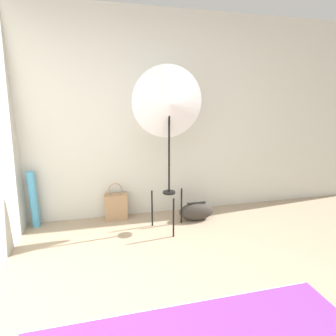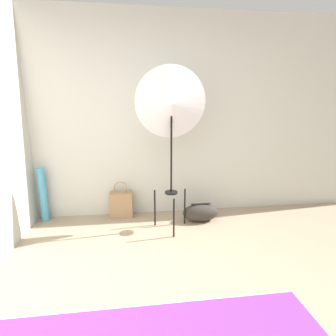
{
  "view_description": "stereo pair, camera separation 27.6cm",
  "coord_description": "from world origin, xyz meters",
  "px_view_note": "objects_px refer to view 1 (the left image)",
  "views": [
    {
      "loc": [
        -0.21,
        -1.15,
        1.47
      ],
      "look_at": [
        0.41,
        1.46,
        0.82
      ],
      "focal_mm": 28.0,
      "sensor_mm": 36.0,
      "label": 1
    },
    {
      "loc": [
        0.06,
        -1.2,
        1.47
      ],
      "look_at": [
        0.41,
        1.46,
        0.82
      ],
      "focal_mm": 28.0,
      "sensor_mm": 36.0,
      "label": 2
    }
  ],
  "objects_px": {
    "photo_umbrella": "(169,104)",
    "paper_roll": "(33,200)",
    "duffel_bag": "(196,211)",
    "tote_bag": "(116,206)"
  },
  "relations": [
    {
      "from": "tote_bag",
      "to": "duffel_bag",
      "type": "xyz_separation_m",
      "value": [
        1.01,
        -0.27,
        -0.06
      ]
    },
    {
      "from": "duffel_bag",
      "to": "tote_bag",
      "type": "bearing_deg",
      "value": 165.26
    },
    {
      "from": "tote_bag",
      "to": "duffel_bag",
      "type": "height_order",
      "value": "tote_bag"
    },
    {
      "from": "photo_umbrella",
      "to": "paper_roll",
      "type": "bearing_deg",
      "value": 164.87
    },
    {
      "from": "photo_umbrella",
      "to": "duffel_bag",
      "type": "distance_m",
      "value": 1.42
    },
    {
      "from": "photo_umbrella",
      "to": "tote_bag",
      "type": "xyz_separation_m",
      "value": [
        -0.61,
        0.42,
        -1.3
      ]
    },
    {
      "from": "photo_umbrella",
      "to": "tote_bag",
      "type": "relative_size",
      "value": 3.85
    },
    {
      "from": "photo_umbrella",
      "to": "duffel_bag",
      "type": "bearing_deg",
      "value": 20.99
    },
    {
      "from": "tote_bag",
      "to": "duffel_bag",
      "type": "distance_m",
      "value": 1.05
    },
    {
      "from": "tote_bag",
      "to": "duffel_bag",
      "type": "bearing_deg",
      "value": -14.74
    }
  ]
}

